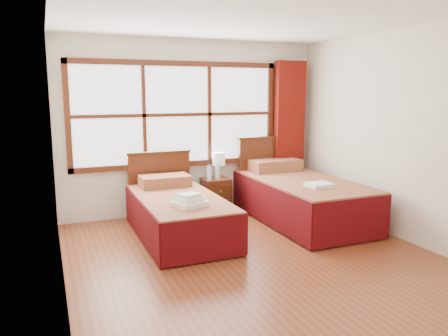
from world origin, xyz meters
name	(u,v)px	position (x,y,z in m)	size (l,w,h in m)	color
floor	(259,261)	(0.00, 0.00, 0.00)	(4.50, 4.50, 0.00)	brown
ceiling	(263,14)	(0.00, 0.00, 2.60)	(4.50, 4.50, 0.00)	white
wall_back	(193,128)	(0.00, 2.25, 1.30)	(4.00, 4.00, 0.00)	silver
wall_left	(57,154)	(-2.00, 0.00, 1.30)	(4.50, 4.50, 0.00)	silver
wall_right	(407,136)	(2.00, 0.00, 1.30)	(4.50, 4.50, 0.00)	silver
window	(177,115)	(-0.25, 2.21, 1.50)	(3.16, 0.06, 1.56)	white
curtain	(289,133)	(1.60, 2.11, 1.17)	(0.50, 0.16, 2.30)	maroon
bed_left	(178,213)	(-0.56, 1.20, 0.30)	(1.01, 2.03, 0.98)	#3D220C
bed_right	(299,197)	(1.25, 1.20, 0.34)	(1.16, 2.25, 1.13)	#3D220C
nightstand	(216,196)	(0.27, 1.99, 0.27)	(0.40, 0.40, 0.54)	#4B2110
towels_left	(190,201)	(-0.58, 0.66, 0.58)	(0.43, 0.41, 0.15)	white
towels_right	(319,185)	(1.20, 0.64, 0.63)	(0.32, 0.28, 0.05)	white
lamp	(219,160)	(0.36, 2.10, 0.81)	(0.20, 0.20, 0.38)	gold
bottle_near	(209,173)	(0.14, 1.93, 0.64)	(0.06, 0.06, 0.23)	silver
bottle_far	(218,172)	(0.28, 1.95, 0.65)	(0.07, 0.07, 0.25)	silver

